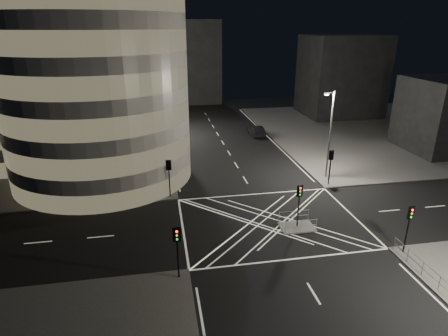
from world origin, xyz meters
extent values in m
plane|color=black|center=(0.00, 0.00, 0.00)|extent=(120.00, 120.00, 0.00)
cube|color=#484644|center=(-29.00, 27.00, 0.07)|extent=(42.00, 42.00, 0.15)
cube|color=#484644|center=(29.00, 27.00, 0.07)|extent=(42.00, 42.00, 0.15)
cube|color=slate|center=(2.00, -1.50, 0.07)|extent=(3.00, 2.00, 0.15)
cylinder|color=gray|center=(-16.00, 14.00, 12.65)|extent=(20.00, 20.00, 25.00)
cube|color=gray|center=(-26.00, 24.00, 12.65)|extent=(20.00, 18.00, 25.00)
cube|color=gray|center=(-22.00, 42.00, 11.15)|extent=(24.00, 16.00, 22.00)
cube|color=black|center=(26.00, 40.00, 7.65)|extent=(14.00, 12.00, 15.00)
cube|color=black|center=(30.00, 16.00, 5.15)|extent=(10.00, 10.00, 10.00)
cube|color=black|center=(-4.00, 58.00, 9.00)|extent=(18.00, 8.00, 18.00)
cylinder|color=black|center=(-10.50, 9.00, 1.58)|extent=(0.32, 0.32, 2.85)
ellipsoid|color=black|center=(-10.50, 9.00, 4.30)|extent=(4.71, 4.71, 5.42)
cylinder|color=black|center=(-10.50, 15.00, 1.67)|extent=(0.32, 0.32, 3.05)
ellipsoid|color=black|center=(-10.50, 15.00, 4.65)|extent=(5.27, 5.27, 6.06)
cylinder|color=black|center=(-10.50, 21.00, 1.80)|extent=(0.32, 0.32, 3.30)
ellipsoid|color=black|center=(-10.50, 21.00, 4.70)|extent=(4.57, 4.57, 5.26)
cylinder|color=black|center=(-10.50, 27.00, 1.95)|extent=(0.32, 0.32, 3.59)
ellipsoid|color=black|center=(-10.50, 27.00, 5.31)|extent=(5.71, 5.71, 6.56)
cylinder|color=black|center=(-10.50, 33.00, 1.61)|extent=(0.32, 0.32, 2.91)
ellipsoid|color=black|center=(-10.50, 33.00, 4.13)|extent=(3.88, 3.88, 4.46)
cylinder|color=black|center=(-8.80, 6.80, 1.65)|extent=(0.12, 0.12, 3.00)
cube|color=black|center=(-8.80, 6.80, 3.60)|extent=(0.28, 0.22, 0.90)
cube|color=black|center=(-8.80, 6.80, 3.60)|extent=(0.55, 0.04, 1.10)
cylinder|color=black|center=(-8.80, -6.80, 1.65)|extent=(0.12, 0.12, 3.00)
cube|color=black|center=(-8.80, -6.80, 3.60)|extent=(0.28, 0.22, 0.90)
cube|color=black|center=(-8.80, -6.80, 3.60)|extent=(0.55, 0.04, 1.10)
cylinder|color=black|center=(8.80, 6.80, 1.65)|extent=(0.12, 0.12, 3.00)
cube|color=black|center=(8.80, 6.80, 3.60)|extent=(0.28, 0.22, 0.90)
cube|color=black|center=(8.80, 6.80, 3.60)|extent=(0.55, 0.04, 1.10)
cylinder|color=black|center=(8.80, -6.80, 1.65)|extent=(0.12, 0.12, 3.00)
cube|color=black|center=(8.80, -6.80, 3.60)|extent=(0.28, 0.22, 0.90)
cube|color=black|center=(8.80, -6.80, 3.60)|extent=(0.55, 0.04, 1.10)
cylinder|color=black|center=(2.00, -1.50, 1.65)|extent=(0.12, 0.12, 3.00)
cube|color=black|center=(2.00, -1.50, 3.60)|extent=(0.28, 0.22, 0.90)
cube|color=black|center=(2.00, -1.50, 3.60)|extent=(0.55, 0.04, 1.10)
cylinder|color=slate|center=(-9.50, 12.00, 5.15)|extent=(0.20, 0.20, 10.00)
cylinder|color=slate|center=(-9.05, 12.00, 10.00)|extent=(0.90, 0.10, 0.10)
cube|color=slate|center=(-8.60, 12.00, 9.90)|extent=(0.50, 0.25, 0.18)
cube|color=white|center=(-8.60, 12.00, 9.79)|extent=(0.42, 0.20, 0.05)
cylinder|color=slate|center=(-9.50, 30.00, 5.15)|extent=(0.20, 0.20, 10.00)
cylinder|color=slate|center=(-9.05, 30.00, 10.00)|extent=(0.90, 0.10, 0.10)
cube|color=slate|center=(-8.60, 30.00, 9.90)|extent=(0.50, 0.25, 0.18)
cube|color=white|center=(-8.60, 30.00, 9.79)|extent=(0.42, 0.20, 0.05)
cylinder|color=slate|center=(9.50, 9.00, 5.15)|extent=(0.20, 0.20, 10.00)
cylinder|color=slate|center=(9.05, 9.00, 10.00)|extent=(0.90, 0.10, 0.10)
cube|color=slate|center=(8.60, 9.00, 9.90)|extent=(0.50, 0.25, 0.18)
cube|color=white|center=(8.60, 9.00, 9.79)|extent=(0.42, 0.20, 0.05)
cube|color=slate|center=(8.30, -12.15, 0.70)|extent=(0.06, 11.70, 1.10)
cube|color=slate|center=(2.00, -2.40, 0.70)|extent=(2.80, 0.06, 1.10)
cube|color=slate|center=(2.00, -0.60, 0.70)|extent=(2.80, 0.06, 1.10)
imported|color=black|center=(6.04, 27.88, 0.82)|extent=(1.93, 5.03, 1.64)
camera|label=1|loc=(-9.56, -29.03, 16.86)|focal=30.00mm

